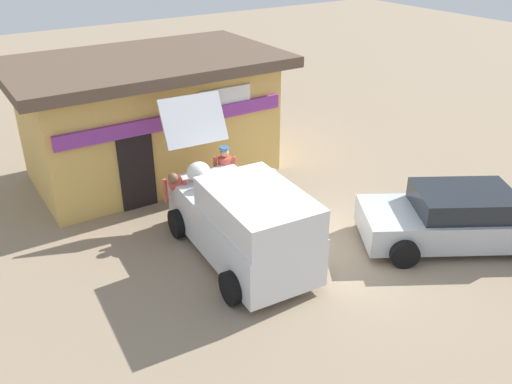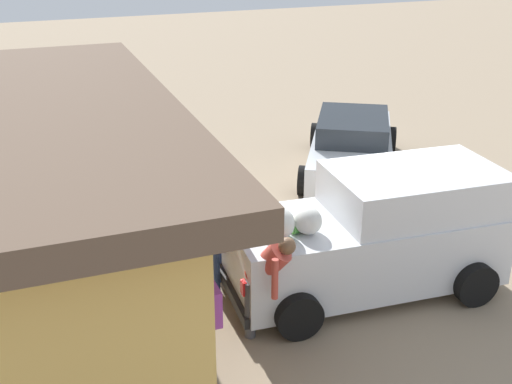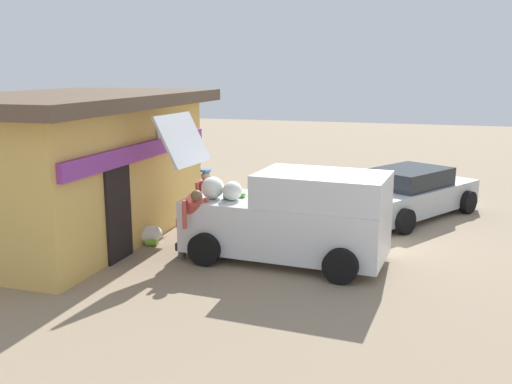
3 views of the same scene
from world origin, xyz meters
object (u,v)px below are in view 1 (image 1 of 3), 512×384
(parked_sedan, at_px, (461,218))
(customer_bending, at_px, (178,192))
(unloaded_banana_pile, at_px, (184,189))
(paint_bucket, at_px, (271,176))
(delivery_van, at_px, (243,220))
(vendor_standing, at_px, (225,173))
(storefront_bar, at_px, (150,116))

(parked_sedan, distance_m, customer_bending, 6.50)
(unloaded_banana_pile, relative_size, paint_bucket, 2.49)
(parked_sedan, height_order, unloaded_banana_pile, parked_sedan)
(delivery_van, xyz_separation_m, vendor_standing, (0.87, 2.22, 0.01))
(storefront_bar, bearing_deg, parked_sedan, -59.94)
(storefront_bar, xyz_separation_m, customer_bending, (-0.75, -3.22, -0.80))
(storefront_bar, distance_m, customer_bending, 3.40)
(storefront_bar, xyz_separation_m, parked_sedan, (4.25, -7.35, -1.11))
(unloaded_banana_pile, bearing_deg, customer_bending, -120.04)
(customer_bending, xyz_separation_m, paint_bucket, (3.22, 0.81, -0.75))
(storefront_bar, relative_size, vendor_standing, 4.41)
(vendor_standing, distance_m, unloaded_banana_pile, 1.53)
(parked_sedan, bearing_deg, customer_bending, 140.49)
(vendor_standing, bearing_deg, paint_bucket, 17.48)
(vendor_standing, height_order, customer_bending, vendor_standing)
(parked_sedan, relative_size, customer_bending, 3.05)
(customer_bending, bearing_deg, unloaded_banana_pile, 59.96)
(delivery_van, distance_m, parked_sedan, 4.96)
(unloaded_banana_pile, distance_m, paint_bucket, 2.48)
(storefront_bar, distance_m, parked_sedan, 8.57)
(parked_sedan, bearing_deg, unloaded_banana_pile, 127.07)
(parked_sedan, bearing_deg, paint_bucket, 109.85)
(customer_bending, bearing_deg, delivery_van, -74.63)
(paint_bucket, bearing_deg, customer_bending, -165.92)
(storefront_bar, bearing_deg, delivery_van, -92.27)
(vendor_standing, bearing_deg, customer_bending, -170.43)
(unloaded_banana_pile, bearing_deg, paint_bucket, -14.14)
(delivery_van, distance_m, unloaded_banana_pile, 3.49)
(delivery_van, bearing_deg, vendor_standing, 68.73)
(unloaded_banana_pile, bearing_deg, storefront_bar, 92.10)
(unloaded_banana_pile, xyz_separation_m, paint_bucket, (2.41, -0.61, -0.00))
(customer_bending, xyz_separation_m, unloaded_banana_pile, (0.82, 1.42, -0.74))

